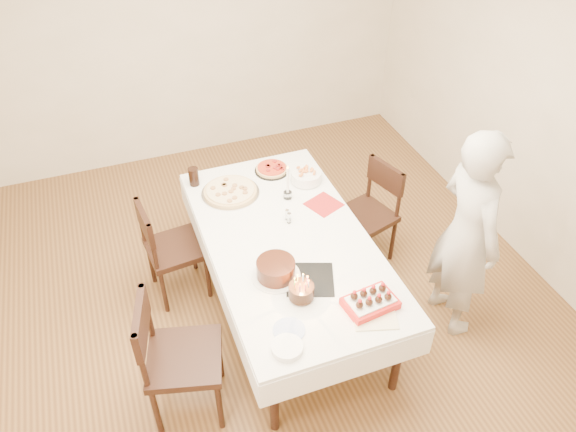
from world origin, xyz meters
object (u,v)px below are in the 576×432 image
object	(u,v)px
chair_right_savory	(365,216)
taper_candle	(288,182)
pizza_pepperoni	(272,169)
strawberry_box	(370,302)
chair_left_dessert	(185,358)
chair_left_savory	(175,248)
dining_table	(288,276)
cola_glass	(194,177)
layer_cake	(276,270)
birthday_cake	(301,288)
person	(467,235)
pizza_white	(230,191)
pasta_bowl	(306,176)

from	to	relation	value
chair_right_savory	taper_candle	size ratio (longest dim) A/B	2.93
pizza_pepperoni	strawberry_box	distance (m)	1.63
chair_left_dessert	chair_right_savory	bearing A→B (deg)	-137.40
chair_right_savory	chair_left_savory	distance (m)	1.59
dining_table	cola_glass	bearing A→B (deg)	118.28
chair_left_dessert	layer_cake	world-z (taller)	chair_left_dessert
chair_right_savory	taper_candle	distance (m)	0.80
chair_left_savory	layer_cake	size ratio (longest dim) A/B	2.75
layer_cake	strawberry_box	world-z (taller)	layer_cake
layer_cake	birthday_cake	world-z (taller)	birthday_cake
cola_glass	layer_cake	xyz separation A→B (m)	(0.28, -1.22, -0.01)
cola_glass	layer_cake	world-z (taller)	cola_glass
chair_left_savory	chair_left_dessert	xyz separation A→B (m)	(-0.16, -1.08, 0.04)
chair_left_dessert	chair_left_savory	bearing A→B (deg)	-83.54
chair_right_savory	chair_left_savory	bearing A→B (deg)	157.29
chair_right_savory	person	size ratio (longest dim) A/B	0.54
chair_left_dessert	person	xyz separation A→B (m)	(2.08, 0.08, 0.35)
birthday_cake	taper_candle	bearing A→B (deg)	74.48
chair_left_savory	pizza_white	world-z (taller)	chair_left_savory
dining_table	person	distance (m)	1.35
chair_left_savory	pizza_pepperoni	distance (m)	1.04
strawberry_box	layer_cake	bearing A→B (deg)	136.14
person	dining_table	bearing A→B (deg)	66.60
pizza_white	taper_candle	bearing A→B (deg)	-27.32
chair_left_savory	birthday_cake	world-z (taller)	birthday_cake
person	pizza_white	xyz separation A→B (m)	(-1.40, 1.17, -0.07)
birthday_cake	strawberry_box	size ratio (longest dim) A/B	0.50
chair_right_savory	pizza_white	xyz separation A→B (m)	(-1.07, 0.32, 0.32)
pizza_pepperoni	cola_glass	distance (m)	0.66
chair_left_savory	taper_candle	xyz separation A→B (m)	(0.92, -0.05, 0.45)
dining_table	chair_right_savory	size ratio (longest dim) A/B	2.35
pizza_pepperoni	dining_table	bearing A→B (deg)	-101.26
person	chair_left_dessert	bearing A→B (deg)	91.64
strawberry_box	birthday_cake	bearing A→B (deg)	150.24
dining_table	taper_candle	bearing A→B (deg)	70.02
pizza_white	pizza_pepperoni	distance (m)	0.45
chair_left_savory	person	world-z (taller)	person
person	layer_cake	bearing A→B (deg)	82.38
chair_right_savory	layer_cake	xyz separation A→B (m)	(-1.03, -0.67, 0.36)
strawberry_box	chair_left_dessert	bearing A→B (deg)	170.03
person	pasta_bowl	size ratio (longest dim) A/B	6.83
dining_table	pizza_white	xyz separation A→B (m)	(-0.24, 0.67, 0.40)
birthday_cake	dining_table	bearing A→B (deg)	78.35
pasta_bowl	dining_table	bearing A→B (deg)	-121.97
chair_right_savory	layer_cake	world-z (taller)	chair_right_savory
chair_right_savory	pasta_bowl	bearing A→B (deg)	131.64
pizza_white	layer_cake	world-z (taller)	layer_cake
person	cola_glass	xyz separation A→B (m)	(-1.65, 1.39, -0.02)
chair_left_savory	pasta_bowl	distance (m)	1.20
chair_left_savory	person	size ratio (longest dim) A/B	0.54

